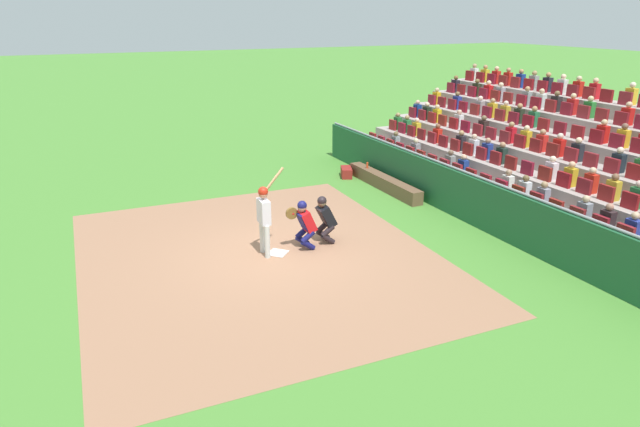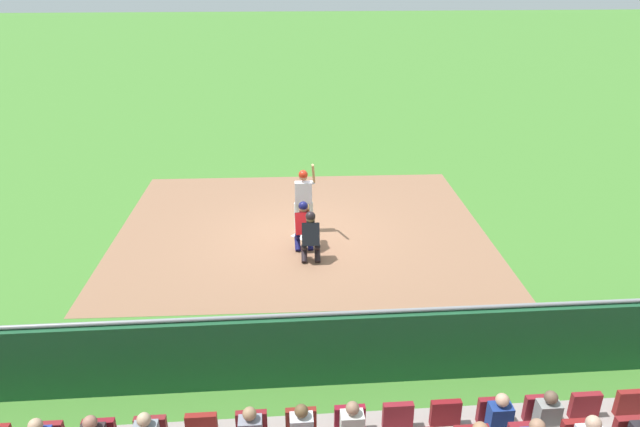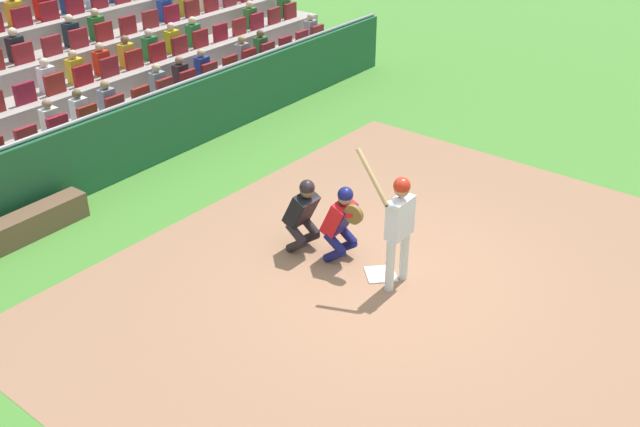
# 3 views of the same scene
# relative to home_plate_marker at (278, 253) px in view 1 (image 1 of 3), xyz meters

# --- Properties ---
(ground_plane) EXTENTS (160.00, 160.00, 0.00)m
(ground_plane) POSITION_rel_home_plate_marker_xyz_m (0.00, 0.00, -0.02)
(ground_plane) COLOR #488431
(infield_dirt_patch) EXTENTS (10.05, 8.41, 0.01)m
(infield_dirt_patch) POSITION_rel_home_plate_marker_xyz_m (0.00, 0.50, -0.01)
(infield_dirt_patch) COLOR #9A6B4F
(infield_dirt_patch) RESTS_ON ground_plane
(home_plate_marker) EXTENTS (0.62, 0.62, 0.02)m
(home_plate_marker) POSITION_rel_home_plate_marker_xyz_m (0.00, 0.00, 0.00)
(home_plate_marker) COLOR white
(home_plate_marker) RESTS_ON infield_dirt_patch
(batter_at_plate) EXTENTS (0.57, 0.75, 2.11)m
(batter_at_plate) POSITION_rel_home_plate_marker_xyz_m (0.07, 0.29, 1.07)
(batter_at_plate) COLOR silver
(batter_at_plate) RESTS_ON ground_plane
(catcher_crouching) EXTENTS (0.47, 0.72, 1.29)m
(catcher_crouching) POSITION_rel_home_plate_marker_xyz_m (0.02, -0.72, 0.70)
(catcher_crouching) COLOR #141552
(catcher_crouching) RESTS_ON ground_plane
(home_plate_umpire) EXTENTS (0.47, 0.49, 1.28)m
(home_plate_umpire) POSITION_rel_home_plate_marker_xyz_m (0.15, -1.36, 0.68)
(home_plate_umpire) COLOR black
(home_plate_umpire) RESTS_ON ground_plane
(dugout_wall) EXTENTS (16.62, 0.24, 1.41)m
(dugout_wall) POSITION_rel_home_plate_marker_xyz_m (0.00, -5.72, 0.66)
(dugout_wall) COLOR #1D5331
(dugout_wall) RESTS_ON ground_plane
(dugout_bench) EXTENTS (4.04, 0.40, 0.44)m
(dugout_bench) POSITION_rel_home_plate_marker_xyz_m (3.53, -5.17, 0.20)
(dugout_bench) COLOR brown
(dugout_bench) RESTS_ON ground_plane
(water_bottle_on_bench) EXTENTS (0.07, 0.07, 0.21)m
(water_bottle_on_bench) POSITION_rel_home_plate_marker_xyz_m (4.65, -5.16, 0.53)
(water_bottle_on_bench) COLOR #D14322
(water_bottle_on_bench) RESTS_ON dugout_bench
(equipment_duffel_bag) EXTENTS (0.84, 0.62, 0.34)m
(equipment_duffel_bag) POSITION_rel_home_plate_marker_xyz_m (5.34, -4.71, 0.15)
(equipment_duffel_bag) COLOR maroon
(equipment_duffel_bag) RESTS_ON ground_plane
(bleacher_stand) EXTENTS (17.66, 5.78, 3.51)m
(bleacher_stand) POSITION_rel_home_plate_marker_xyz_m (-0.00, -10.65, 1.03)
(bleacher_stand) COLOR #A3958F
(bleacher_stand) RESTS_ON ground_plane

